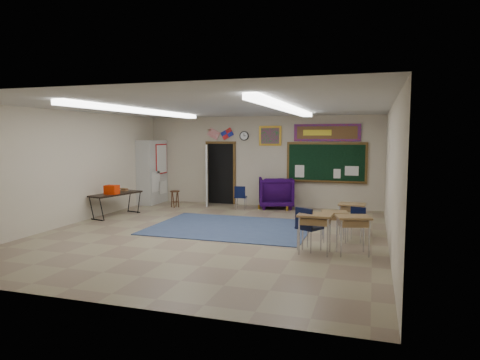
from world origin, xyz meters
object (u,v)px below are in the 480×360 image
(student_desk_front_left, at_px, (334,225))
(folding_table, at_px, (116,204))
(student_desk_front_right, at_px, (352,217))
(wooden_stool, at_px, (175,199))
(wingback_armchair, at_px, (276,193))

(student_desk_front_left, height_order, folding_table, folding_table)
(student_desk_front_right, relative_size, wooden_stool, 1.34)
(student_desk_front_left, relative_size, folding_table, 0.39)
(folding_table, bearing_deg, student_desk_front_right, 9.48)
(student_desk_front_right, height_order, folding_table, folding_table)
(folding_table, bearing_deg, wingback_armchair, 46.94)
(wingback_armchair, distance_m, folding_table, 5.03)
(student_desk_front_left, relative_size, wooden_stool, 1.23)
(wooden_stool, bearing_deg, student_desk_front_left, -30.22)
(wingback_armchair, relative_size, student_desk_front_right, 1.50)
(wooden_stool, bearing_deg, student_desk_front_right, -21.78)
(wingback_armchair, xyz_separation_m, student_desk_front_right, (2.56, -3.19, -0.09))
(folding_table, height_order, wooden_stool, folding_table)
(student_desk_front_right, distance_m, folding_table, 6.71)
(student_desk_front_right, relative_size, folding_table, 0.43)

